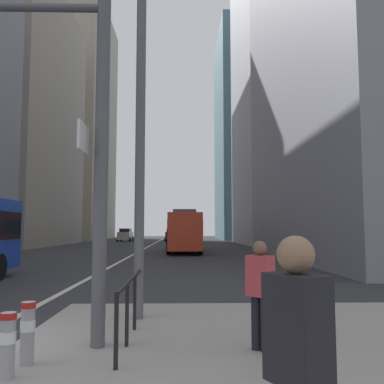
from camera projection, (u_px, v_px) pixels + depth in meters
ground_plane at (124, 260)px, 25.68m from camera, size 160.00×160.00×0.00m
lane_centre_line at (140, 251)px, 35.64m from camera, size 0.20×80.00×0.01m
office_tower_left_mid at (15, 118)px, 47.96m from camera, size 11.10×21.12×29.71m
office_tower_left_far at (77, 123)px, 76.35m from camera, size 10.98×22.80×43.02m
office_tower_right_mid at (286, 75)px, 52.52m from camera, size 11.75×21.29×43.09m
office_tower_right_far at (254, 136)px, 76.69m from camera, size 13.25×19.25×38.67m
city_bus_red_receding at (184, 230)px, 34.11m from camera, size 2.84×11.07×3.40m
car_oncoming_mid at (125, 235)px, 61.25m from camera, size 2.16×4.17×1.94m
car_receding_near at (172, 235)px, 61.66m from camera, size 2.14×4.11×1.94m
car_receding_far at (183, 235)px, 63.65m from camera, size 2.14×4.58×1.94m
street_lamp_post at (141, 70)px, 8.63m from camera, size 5.50×0.32×8.00m
bollard_right at (8, 341)px, 4.96m from camera, size 0.20×0.20×0.78m
bollard_back at (28, 329)px, 5.45m from camera, size 0.20×0.20×0.82m
pedestrian_railing at (131, 295)px, 6.83m from camera, size 0.06×3.16×0.98m
pedestrian_waiting at (298, 364)px, 2.47m from camera, size 0.39×0.45×1.76m
pedestrian_walking at (260, 290)px, 6.11m from camera, size 0.44×0.44×1.61m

